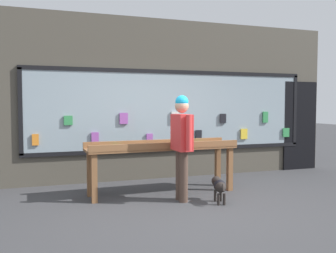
{
  "coord_description": "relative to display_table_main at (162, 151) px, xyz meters",
  "views": [
    {
      "loc": [
        -2.05,
        -5.14,
        1.56
      ],
      "look_at": [
        0.04,
        0.82,
        1.19
      ],
      "focal_mm": 40.0,
      "sensor_mm": 36.0,
      "label": 1
    }
  ],
  "objects": [
    {
      "name": "display_table_main",
      "position": [
        0.0,
        0.0,
        0.0
      ],
      "size": [
        2.65,
        0.68,
        0.92
      ],
      "color": "brown",
      "rests_on": "ground_plane"
    },
    {
      "name": "ground_plane",
      "position": [
        0.0,
        -1.02,
        -0.74
      ],
      "size": [
        40.0,
        40.0,
        0.0
      ],
      "primitive_type": "plane",
      "color": "#38383A"
    },
    {
      "name": "shopfront_facade",
      "position": [
        0.09,
        1.37,
        0.9
      ],
      "size": [
        8.82,
        0.29,
        3.34
      ],
      "color": "#4C473D",
      "rests_on": "ground_plane"
    },
    {
      "name": "small_dog",
      "position": [
        0.66,
        -0.9,
        -0.47
      ],
      "size": [
        0.27,
        0.57,
        0.39
      ],
      "rotation": [
        0.0,
        0.0,
        1.33
      ],
      "color": "black",
      "rests_on": "ground_plane"
    },
    {
      "name": "person_browsing",
      "position": [
        0.14,
        -0.6,
        0.26
      ],
      "size": [
        0.22,
        0.67,
        1.71
      ],
      "rotation": [
        0.0,
        0.0,
        1.57
      ],
      "color": "#4C382D",
      "rests_on": "ground_plane"
    }
  ]
}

